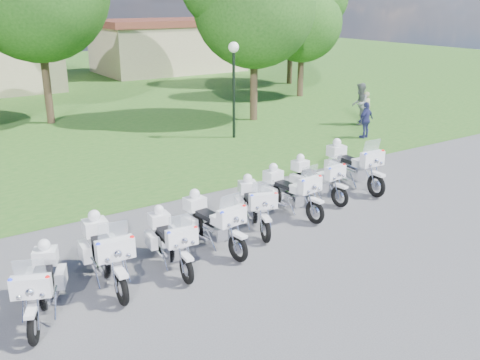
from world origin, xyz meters
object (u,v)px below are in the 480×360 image
motorcycle_1 (106,252)px  motorcycle_2 (170,240)px  lamp_post (234,66)px  bystander_a (365,108)px  motorcycle_6 (316,178)px  bystander_c (366,120)px  bystander_b (360,104)px  motorcycle_4 (255,204)px  motorcycle_7 (353,165)px  motorcycle_3 (213,222)px  motorcycle_5 (290,191)px  motorcycle_0 (41,284)px

motorcycle_1 → motorcycle_2: 1.45m
lamp_post → bystander_a: bearing=-11.7°
motorcycle_6 → bystander_c: size_ratio=1.43×
motorcycle_6 → bystander_a: size_ratio=1.41×
motorcycle_1 → bystander_b: bystander_b is taller
motorcycle_1 → motorcycle_4: size_ratio=1.13×
bystander_b → motorcycle_7: bearing=6.3°
motorcycle_1 → bystander_a: bearing=-149.3°
motorcycle_4 → motorcycle_6: bearing=-146.0°
motorcycle_3 → motorcycle_5: motorcycle_3 is taller
motorcycle_1 → motorcycle_4: (4.21, 0.62, -0.06)m
motorcycle_3 → motorcycle_5: bearing=-172.4°
motorcycle_4 → bystander_b: bystander_b is taller
motorcycle_0 → motorcycle_5: 7.20m
motorcycle_2 → motorcycle_3: 1.29m
motorcycle_0 → motorcycle_5: (7.05, 1.43, 0.02)m
motorcycle_5 → bystander_b: (9.56, 6.86, 0.33)m
motorcycle_1 → bystander_a: motorcycle_1 is taller
motorcycle_2 → motorcycle_7: (7.14, 1.61, 0.10)m
motorcycle_7 → lamp_post: size_ratio=0.64×
motorcycle_0 → motorcycle_5: size_ratio=0.91×
motorcycle_1 → motorcycle_6: (6.98, 1.39, -0.07)m
bystander_b → bystander_c: bystander_b is taller
motorcycle_0 → motorcycle_2: (2.90, 0.45, -0.01)m
motorcycle_0 → bystander_b: bystander_b is taller
motorcycle_0 → bystander_b: (16.61, 8.29, 0.35)m
motorcycle_2 → bystander_a: size_ratio=1.39×
motorcycle_3 → motorcycle_5: (2.90, 0.69, -0.00)m
motorcycle_3 → motorcycle_7: 6.03m
bystander_a → motorcycle_1: bearing=49.9°
motorcycle_5 → lamp_post: size_ratio=0.58×
motorcycle_7 → lamp_post: 7.75m
motorcycle_3 → lamp_post: lamp_post is taller
bystander_a → motorcycle_3: bearing=53.9°
motorcycle_2 → lamp_post: bearing=-124.3°
motorcycle_3 → bystander_a: 14.62m
bystander_b → motorcycle_0: bearing=-10.6°
motorcycle_0 → motorcycle_2: size_ratio=0.96×
motorcycle_3 → motorcycle_6: bearing=-170.4°
motorcycle_5 → motorcycle_6: 1.46m
bystander_a → bystander_b: bystander_b is taller
motorcycle_1 → motorcycle_4: 4.26m
motorcycle_6 → lamp_post: (1.91, 7.52, 2.42)m
motorcycle_5 → motorcycle_7: size_ratio=0.90×
motorcycle_0 → motorcycle_4: motorcycle_4 is taller
motorcycle_4 → motorcycle_5: (1.39, 0.28, 0.02)m
lamp_post → motorcycle_4: bearing=-119.4°
motorcycle_5 → bystander_c: bystander_c is taller
motorcycle_4 → motorcycle_6: (2.77, 0.77, -0.01)m
motorcycle_4 → bystander_b: size_ratio=1.11×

